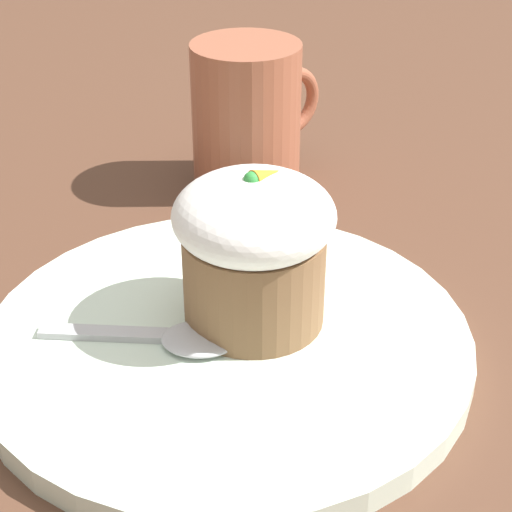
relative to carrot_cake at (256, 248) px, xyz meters
The scene contains 5 objects.
ground_plane 0.06m from the carrot_cake, behind, with size 4.00×4.00×0.00m, color #513323.
dessert_plate 0.06m from the carrot_cake, behind, with size 0.27×0.27×0.01m.
carrot_cake is the anchor object (origin of this frame).
spoon 0.06m from the carrot_cake, 162.75° to the left, with size 0.09×0.09×0.01m.
coffee_cup 0.20m from the carrot_cake, 51.55° to the left, with size 0.11×0.08×0.11m.
Camera 1 is at (-0.23, -0.30, 0.29)m, focal length 60.00 mm.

